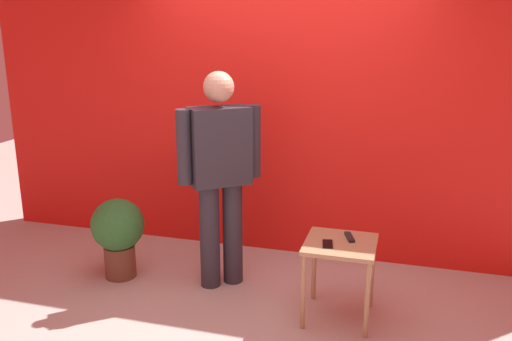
{
  "coord_description": "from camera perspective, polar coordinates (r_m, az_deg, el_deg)",
  "views": [
    {
      "loc": [
        1.1,
        -3.32,
        2.08
      ],
      "look_at": [
        -0.01,
        0.55,
        0.99
      ],
      "focal_mm": 37.84,
      "sensor_mm": 36.0,
      "label": 1
    }
  ],
  "objects": [
    {
      "name": "cell_phone",
      "position": [
        3.84,
        7.58,
        -7.7
      ],
      "size": [
        0.09,
        0.15,
        0.01
      ],
      "primitive_type": "cube",
      "rotation": [
        0.0,
        0.0,
        0.17
      ],
      "color": "black",
      "rests_on": "side_table"
    },
    {
      "name": "back_wall_red",
      "position": [
        4.87,
        2.82,
        7.36
      ],
      "size": [
        5.76,
        0.12,
        2.84
      ],
      "primitive_type": "cube",
      "color": "red",
      "rests_on": "ground_plane"
    },
    {
      "name": "potted_plant",
      "position": [
        4.68,
        -14.37,
        -6.25
      ],
      "size": [
        0.44,
        0.44,
        0.69
      ],
      "color": "brown",
      "rests_on": "ground_plane"
    },
    {
      "name": "standing_person",
      "position": [
        4.25,
        -3.82,
        0.1
      ],
      "size": [
        0.61,
        0.52,
        1.74
      ],
      "color": "#2D2D38",
      "rests_on": "ground_plane"
    },
    {
      "name": "side_table",
      "position": [
        3.93,
        8.87,
        -8.81
      ],
      "size": [
        0.5,
        0.5,
        0.59
      ],
      "color": "tan",
      "rests_on": "ground_plane"
    },
    {
      "name": "ground_plane",
      "position": [
        4.07,
        -2.07,
        -15.55
      ],
      "size": [
        12.0,
        12.0,
        0.0
      ],
      "primitive_type": "plane",
      "color": "#B7B2A8"
    },
    {
      "name": "tv_remote",
      "position": [
        3.97,
        9.86,
        -6.95
      ],
      "size": [
        0.09,
        0.18,
        0.02
      ],
      "primitive_type": "cube",
      "rotation": [
        0.0,
        0.0,
        0.32
      ],
      "color": "black",
      "rests_on": "side_table"
    }
  ]
}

